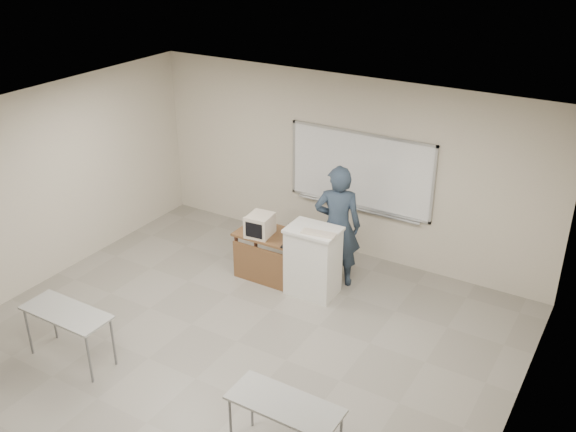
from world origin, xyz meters
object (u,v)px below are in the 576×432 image
Objects in this scene: whiteboard at (360,172)px; laptop at (297,241)px; mouse at (311,241)px; presenter at (338,226)px; podium at (313,261)px; crt_monitor at (260,225)px; keyboard at (319,233)px; instructor_desk at (274,251)px.

whiteboard is 7.02× the size of laptop.
laptop reaches higher than mouse.
presenter reaches higher than laptop.
presenter is (0.16, 0.45, 0.43)m from podium.
whiteboard is 1.86m from crt_monitor.
podium is 3.06× the size of laptop.
crt_monitor is at bearing 172.24° from laptop.
keyboard is (0.15, -0.12, 0.55)m from podium.
keyboard is at bearing -85.71° from whiteboard.
podium is 2.17× the size of keyboard.
mouse is at bearing 16.02° from instructor_desk.
whiteboard reaches higher than laptop.
crt_monitor is 0.83× the size of keyboard.
mouse is 0.50m from keyboard.
podium is at bearing -44.49° from mouse.
crt_monitor is at bearing -160.65° from mouse.
whiteboard is 1.89m from instructor_desk.
instructor_desk is 2.66× the size of keyboard.
mouse is 0.21× the size of keyboard.
podium is 0.58m from keyboard.
mouse reaches higher than instructor_desk.
presenter is (0.13, -1.01, -0.51)m from whiteboard.
whiteboard is 1.28× the size of presenter.
laptop is at bearing 25.04° from presenter.
presenter is (1.08, 0.48, 0.05)m from crt_monitor.
whiteboard reaches higher than crt_monitor.
keyboard reaches higher than podium.
presenter reaches higher than mouse.
podium is 0.99m from crt_monitor.
podium is at bearing 133.01° from keyboard.
whiteboard is 1.64m from keyboard.
keyboard reaches higher than mouse.
instructor_desk is 3.74× the size of laptop.
crt_monitor is at bearing 1.17° from presenter.
presenter reaches higher than keyboard.
crt_monitor is (-0.92, -0.02, 0.37)m from podium.
presenter reaches higher than crt_monitor.
mouse is (-0.12, 0.15, 0.23)m from podium.
mouse is at bearing 6.38° from crt_monitor.
mouse is (0.55, 0.16, 0.24)m from instructor_desk.
podium reaches higher than laptop.
crt_monitor is (-0.25, -0.01, 0.39)m from instructor_desk.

